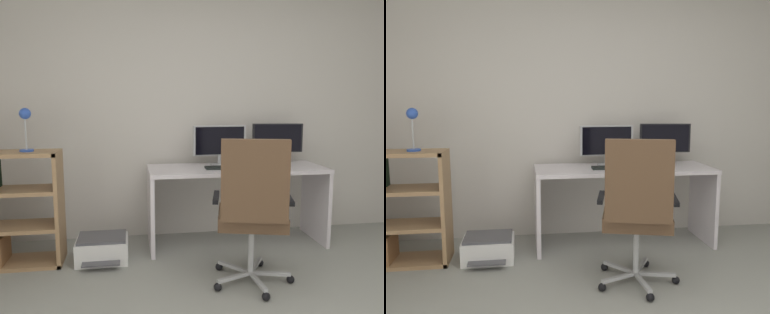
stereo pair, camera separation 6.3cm
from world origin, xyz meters
TOP-DOWN VIEW (x-y plane):
  - wall_back at (0.00, 2.39)m, footprint 4.97×0.10m
  - desk at (0.27, 1.97)m, footprint 1.66×0.60m
  - monitor_main at (0.14, 2.10)m, footprint 0.52×0.18m
  - monitor_secondary at (0.72, 2.10)m, footprint 0.49×0.18m
  - keyboard at (0.13, 1.91)m, footprint 0.34×0.14m
  - computer_mouse at (0.37, 1.90)m, footprint 0.08×0.11m
  - office_chair at (0.14, 1.06)m, footprint 0.64×0.62m
  - bookshelf at (-1.77, 1.77)m, footprint 0.78×0.35m
  - desk_lamp at (-1.54, 1.78)m, footprint 0.11×0.11m
  - printer at (-0.97, 1.74)m, footprint 0.43×0.43m

SIDE VIEW (x-z plane):
  - printer at x=-0.97m, z-range 0.00..0.21m
  - bookshelf at x=-1.77m, z-range -0.03..0.92m
  - desk at x=0.27m, z-range 0.19..0.93m
  - office_chair at x=0.14m, z-range 0.06..1.17m
  - keyboard at x=0.13m, z-range 0.75..0.77m
  - computer_mouse at x=0.37m, z-range 0.75..0.78m
  - monitor_main at x=0.14m, z-range 0.78..1.16m
  - monitor_secondary at x=0.72m, z-range 0.79..1.18m
  - desk_lamp at x=-1.54m, z-range 1.02..1.37m
  - wall_back at x=0.00m, z-range 0.00..2.73m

